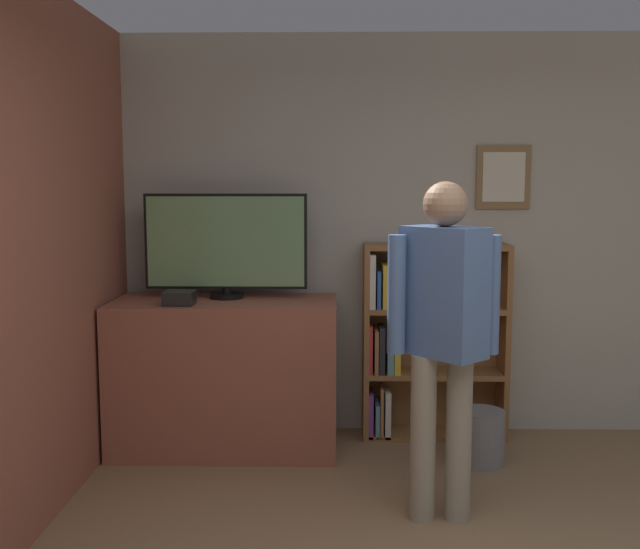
# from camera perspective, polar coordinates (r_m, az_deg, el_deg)

# --- Properties ---
(wall_back) EXTENTS (6.03, 0.09, 2.70)m
(wall_back) POSITION_cam_1_polar(r_m,az_deg,el_deg) (5.16, 7.66, 2.95)
(wall_back) COLOR #B2AD9E
(wall_back) RESTS_ON ground_plane
(wall_side_brick) EXTENTS (0.06, 4.37, 2.70)m
(wall_side_brick) POSITION_cam_1_polar(r_m,az_deg,el_deg) (4.00, -20.35, 1.42)
(wall_side_brick) COLOR #93513D
(wall_side_brick) RESTS_ON ground_plane
(tv_ledge) EXTENTS (1.42, 0.67, 0.97)m
(tv_ledge) POSITION_cam_1_polar(r_m,az_deg,el_deg) (4.89, -7.21, -7.58)
(tv_ledge) COLOR #93513D
(tv_ledge) RESTS_ON ground_plane
(television) EXTENTS (1.05, 0.22, 0.68)m
(television) POSITION_cam_1_polar(r_m,az_deg,el_deg) (4.86, -7.18, 2.30)
(television) COLOR black
(television) RESTS_ON tv_ledge
(game_console) EXTENTS (0.18, 0.18, 0.08)m
(game_console) POSITION_cam_1_polar(r_m,az_deg,el_deg) (4.66, -10.67, -1.77)
(game_console) COLOR black
(game_console) RESTS_ON tv_ledge
(bookshelf) EXTENTS (0.96, 0.28, 1.31)m
(bookshelf) POSITION_cam_1_polar(r_m,az_deg,el_deg) (5.08, 7.66, -5.12)
(bookshelf) COLOR brown
(bookshelf) RESTS_ON ground_plane
(person) EXTENTS (0.55, 0.45, 1.72)m
(person) POSITION_cam_1_polar(r_m,az_deg,el_deg) (3.76, 9.36, -3.72)
(person) COLOR gray
(person) RESTS_ON ground_plane
(waste_bin) EXTENTS (0.30, 0.30, 0.33)m
(waste_bin) POSITION_cam_1_polar(r_m,az_deg,el_deg) (4.78, 12.11, -12.01)
(waste_bin) COLOR gray
(waste_bin) RESTS_ON ground_plane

